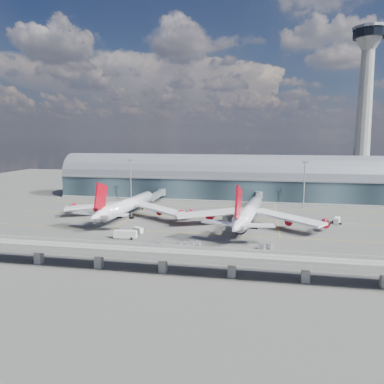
% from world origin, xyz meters
% --- Properties ---
extents(ground, '(500.00, 500.00, 0.00)m').
position_xyz_m(ground, '(0.00, 0.00, 0.00)').
color(ground, '#474744').
rests_on(ground, ground).
extents(taxi_lines, '(200.00, 80.12, 0.01)m').
position_xyz_m(taxi_lines, '(0.00, 22.11, 0.01)').
color(taxi_lines, gold).
rests_on(taxi_lines, ground).
extents(terminal, '(200.00, 30.00, 28.00)m').
position_xyz_m(terminal, '(0.00, 77.99, 11.34)').
color(terminal, '#1D2830').
rests_on(terminal, ground).
extents(control_tower, '(19.00, 19.00, 103.00)m').
position_xyz_m(control_tower, '(85.00, 83.00, 51.64)').
color(control_tower, gray).
rests_on(control_tower, ground).
extents(guideway, '(220.00, 8.50, 7.20)m').
position_xyz_m(guideway, '(-0.00, -55.00, 5.29)').
color(guideway, gray).
rests_on(guideway, ground).
extents(floodlight_mast_left, '(3.00, 0.70, 25.70)m').
position_xyz_m(floodlight_mast_left, '(-50.00, 55.00, 13.63)').
color(floodlight_mast_left, gray).
rests_on(floodlight_mast_left, ground).
extents(floodlight_mast_right, '(3.00, 0.70, 25.70)m').
position_xyz_m(floodlight_mast_right, '(50.00, 55.00, 13.63)').
color(floodlight_mast_right, gray).
rests_on(floodlight_mast_right, ground).
extents(airliner_left, '(65.18, 68.49, 20.86)m').
position_xyz_m(airliner_left, '(-36.80, 13.03, 5.96)').
color(airliner_left, white).
rests_on(airliner_left, ground).
extents(airliner_right, '(67.43, 70.50, 22.36)m').
position_xyz_m(airliner_right, '(21.90, 4.90, 5.80)').
color(airliner_right, white).
rests_on(airliner_right, ground).
extents(jet_bridge_left, '(4.40, 28.00, 7.25)m').
position_xyz_m(jet_bridge_left, '(-33.15, 53.12, 5.18)').
color(jet_bridge_left, gray).
rests_on(jet_bridge_left, ground).
extents(jet_bridge_right, '(4.40, 32.00, 7.25)m').
position_xyz_m(jet_bridge_right, '(25.59, 51.18, 5.18)').
color(jet_bridge_right, gray).
rests_on(jet_bridge_right, ground).
extents(service_truck_0, '(5.03, 8.05, 3.17)m').
position_xyz_m(service_truck_0, '(-48.96, 17.28, 1.64)').
color(service_truck_0, silver).
rests_on(service_truck_0, ground).
extents(service_truck_1, '(4.77, 3.88, 2.52)m').
position_xyz_m(service_truck_1, '(-21.60, -14.51, 1.27)').
color(service_truck_1, silver).
rests_on(service_truck_1, ground).
extents(service_truck_2, '(8.99, 3.30, 3.20)m').
position_xyz_m(service_truck_2, '(-23.83, -22.89, 1.66)').
color(service_truck_2, silver).
rests_on(service_truck_2, ground).
extents(service_truck_3, '(3.82, 6.05, 2.73)m').
position_xyz_m(service_truck_3, '(61.35, 19.31, 1.40)').
color(service_truck_3, silver).
rests_on(service_truck_3, ground).
extents(service_truck_4, '(4.64, 6.17, 3.25)m').
position_xyz_m(service_truck_4, '(12.55, 11.59, 1.64)').
color(service_truck_4, silver).
rests_on(service_truck_4, ground).
extents(service_truck_5, '(5.28, 6.99, 3.18)m').
position_xyz_m(service_truck_5, '(22.45, 48.16, 1.62)').
color(service_truck_5, silver).
rests_on(service_truck_5, ground).
extents(cargo_train_0, '(5.44, 2.85, 1.76)m').
position_xyz_m(cargo_train_0, '(-9.33, -31.66, 0.92)').
color(cargo_train_0, gray).
rests_on(cargo_train_0, ground).
extents(cargo_train_1, '(8.74, 4.24, 1.46)m').
position_xyz_m(cargo_train_1, '(2.07, -27.51, 0.76)').
color(cargo_train_1, gray).
rests_on(cargo_train_1, ground).
extents(cargo_train_2, '(5.49, 4.01, 1.81)m').
position_xyz_m(cargo_train_2, '(29.48, -26.52, 0.94)').
color(cargo_train_2, gray).
rests_on(cargo_train_2, ground).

